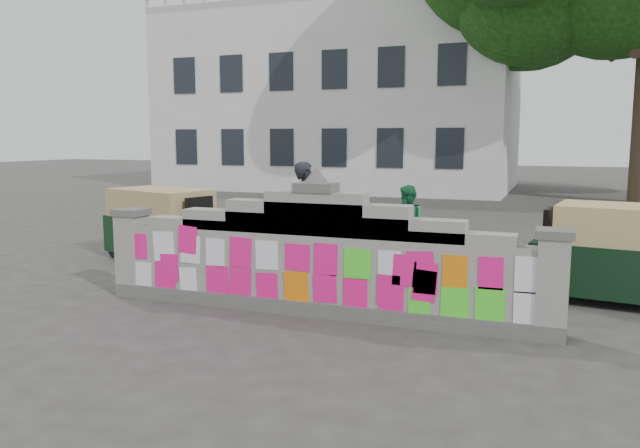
{
  "coord_description": "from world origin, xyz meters",
  "views": [
    {
      "loc": [
        3.02,
        -7.74,
        2.39
      ],
      "look_at": [
        -0.32,
        1.0,
        1.1
      ],
      "focal_mm": 35.0,
      "sensor_mm": 36.0,
      "label": 1
    }
  ],
  "objects_px": {
    "cyclist_bike": "(306,245)",
    "rickshaw_left": "(163,223)",
    "pedestrian": "(407,225)",
    "cyclist_rider": "(306,225)",
    "rickshaw_right": "(626,253)"
  },
  "relations": [
    {
      "from": "cyclist_bike",
      "to": "pedestrian",
      "type": "bearing_deg",
      "value": -62.71
    },
    {
      "from": "pedestrian",
      "to": "rickshaw_left",
      "type": "height_order",
      "value": "pedestrian"
    },
    {
      "from": "cyclist_bike",
      "to": "pedestrian",
      "type": "relative_size",
      "value": 1.28
    },
    {
      "from": "cyclist_rider",
      "to": "rickshaw_right",
      "type": "bearing_deg",
      "value": -109.01
    },
    {
      "from": "cyclist_rider",
      "to": "rickshaw_left",
      "type": "height_order",
      "value": "cyclist_rider"
    },
    {
      "from": "cyclist_rider",
      "to": "cyclist_bike",
      "type": "bearing_deg",
      "value": -0.0
    },
    {
      "from": "rickshaw_right",
      "to": "rickshaw_left",
      "type": "bearing_deg",
      "value": 5.45
    },
    {
      "from": "cyclist_bike",
      "to": "rickshaw_left",
      "type": "height_order",
      "value": "rickshaw_left"
    },
    {
      "from": "cyclist_rider",
      "to": "pedestrian",
      "type": "distance_m",
      "value": 2.08
    },
    {
      "from": "cyclist_bike",
      "to": "rickshaw_right",
      "type": "xyz_separation_m",
      "value": [
        5.09,
        -0.17,
        0.23
      ]
    },
    {
      "from": "cyclist_bike",
      "to": "cyclist_rider",
      "type": "relative_size",
      "value": 1.12
    },
    {
      "from": "cyclist_bike",
      "to": "rickshaw_left",
      "type": "distance_m",
      "value": 3.16
    },
    {
      "from": "cyclist_rider",
      "to": "rickshaw_left",
      "type": "distance_m",
      "value": 3.15
    },
    {
      "from": "pedestrian",
      "to": "rickshaw_right",
      "type": "distance_m",
      "value": 3.95
    },
    {
      "from": "pedestrian",
      "to": "rickshaw_right",
      "type": "relative_size",
      "value": 0.57
    }
  ]
}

